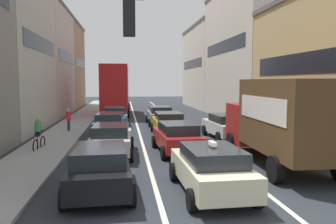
% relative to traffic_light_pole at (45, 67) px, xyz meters
% --- Properties ---
extents(ground_plane, '(140.00, 140.00, 0.00)m').
position_rel_traffic_light_pole_xyz_m(ground_plane, '(4.45, 0.88, -3.82)').
color(ground_plane, '#2A2F36').
extents(sidewalk_left, '(2.60, 64.00, 0.14)m').
position_rel_traffic_light_pole_xyz_m(sidewalk_left, '(-2.25, 20.88, -3.75)').
color(sidewalk_left, '#989898').
rests_on(sidewalk_left, ground).
extents(lane_stripe_left, '(0.16, 60.00, 0.01)m').
position_rel_traffic_light_pole_xyz_m(lane_stripe_left, '(2.75, 20.88, -3.81)').
color(lane_stripe_left, silver).
rests_on(lane_stripe_left, ground).
extents(lane_stripe_right, '(0.16, 60.00, 0.01)m').
position_rel_traffic_light_pole_xyz_m(lane_stripe_right, '(6.15, 20.88, -3.81)').
color(lane_stripe_right, silver).
rests_on(lane_stripe_right, ground).
extents(building_row_left, '(7.20, 43.90, 14.22)m').
position_rel_traffic_light_pole_xyz_m(building_row_left, '(-7.55, 21.78, 2.25)').
color(building_row_left, gray).
rests_on(building_row_left, ground).
extents(building_row_right, '(7.20, 43.90, 12.42)m').
position_rel_traffic_light_pole_xyz_m(building_row_right, '(14.35, 24.07, 1.60)').
color(building_row_right, beige).
rests_on(building_row_right, ground).
extents(traffic_light_pole, '(3.58, 0.38, 5.50)m').
position_rel_traffic_light_pole_xyz_m(traffic_light_pole, '(0.00, 0.00, 0.00)').
color(traffic_light_pole, '#2D2D33').
rests_on(traffic_light_pole, ground).
extents(removalist_box_truck, '(2.86, 7.76, 3.58)m').
position_rel_traffic_light_pole_xyz_m(removalist_box_truck, '(8.15, 5.17, -1.84)').
color(removalist_box_truck, '#A51E1E').
rests_on(removalist_box_truck, ground).
extents(taxi_centre_lane_front, '(2.15, 4.35, 1.66)m').
position_rel_traffic_light_pole_xyz_m(taxi_centre_lane_front, '(4.42, 2.12, -3.02)').
color(taxi_centre_lane_front, beige).
rests_on(taxi_centre_lane_front, ground).
extents(sedan_left_lane_front, '(2.20, 4.37, 1.49)m').
position_rel_traffic_light_pole_xyz_m(sedan_left_lane_front, '(0.98, 2.63, -3.02)').
color(sedan_left_lane_front, black).
rests_on(sedan_left_lane_front, ground).
extents(sedan_centre_lane_second, '(2.26, 4.40, 1.49)m').
position_rel_traffic_light_pole_xyz_m(sedan_centre_lane_second, '(4.32, 8.27, -3.02)').
color(sedan_centre_lane_second, '#A51E1E').
rests_on(sedan_centre_lane_second, ground).
extents(wagon_left_lane_second, '(2.17, 4.36, 1.49)m').
position_rel_traffic_light_pole_xyz_m(wagon_left_lane_second, '(1.15, 8.05, -3.02)').
color(wagon_left_lane_second, beige).
rests_on(wagon_left_lane_second, ground).
extents(hatchback_centre_lane_third, '(2.07, 4.30, 1.49)m').
position_rel_traffic_light_pole_xyz_m(hatchback_centre_lane_third, '(4.60, 13.89, -3.02)').
color(hatchback_centre_lane_third, '#B29319').
rests_on(hatchback_centre_lane_third, ground).
extents(sedan_left_lane_third, '(2.28, 4.41, 1.49)m').
position_rel_traffic_light_pole_xyz_m(sedan_left_lane_third, '(0.86, 13.94, -3.02)').
color(sedan_left_lane_third, '#194C8C').
rests_on(sedan_left_lane_third, ground).
extents(coupe_centre_lane_fourth, '(2.08, 4.31, 1.49)m').
position_rel_traffic_light_pole_xyz_m(coupe_centre_lane_fourth, '(4.61, 19.32, -3.02)').
color(coupe_centre_lane_fourth, gray).
rests_on(coupe_centre_lane_fourth, ground).
extents(sedan_left_lane_fourth, '(2.16, 4.35, 1.49)m').
position_rel_traffic_light_pole_xyz_m(sedan_left_lane_fourth, '(1.03, 19.07, -3.02)').
color(sedan_left_lane_fourth, '#759EB7').
rests_on(sedan_left_lane_fourth, ground).
extents(sedan_right_lane_behind_truck, '(2.22, 4.38, 1.49)m').
position_rel_traffic_light_pole_xyz_m(sedan_right_lane_behind_truck, '(7.92, 12.09, -3.02)').
color(sedan_right_lane_behind_truck, silver).
rests_on(sedan_right_lane_behind_truck, ground).
extents(bus_mid_queue_primary, '(2.95, 10.55, 5.06)m').
position_rel_traffic_light_pole_xyz_m(bus_mid_queue_primary, '(0.91, 27.80, -0.99)').
color(bus_mid_queue_primary, '#B21919').
rests_on(bus_mid_queue_primary, ground).
extents(cyclist_on_sidewalk, '(0.50, 1.73, 1.72)m').
position_rel_traffic_light_pole_xyz_m(cyclist_on_sidewalk, '(-2.52, 9.59, -2.97)').
color(cyclist_on_sidewalk, black).
rests_on(cyclist_on_sidewalk, ground).
extents(pedestrian_near_kerb, '(0.34, 0.53, 1.66)m').
position_rel_traffic_light_pole_xyz_m(pedestrian_near_kerb, '(-2.03, 15.83, -2.87)').
color(pedestrian_near_kerb, '#262D47').
rests_on(pedestrian_near_kerb, ground).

